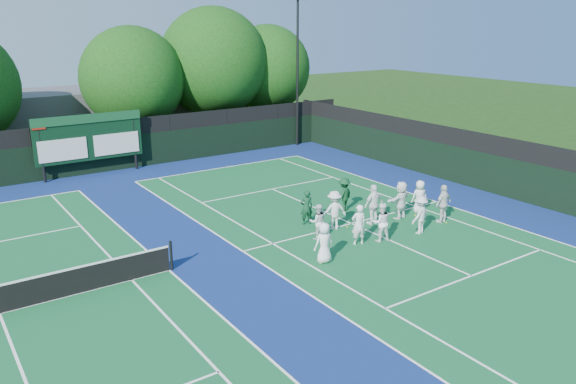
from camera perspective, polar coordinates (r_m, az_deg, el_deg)
ground at (r=24.09m, az=8.00°, el=-3.89°), size 120.00×120.00×0.00m
court_apron at (r=21.58m, az=-5.80°, el=-6.34°), size 34.00×32.00×0.01m
near_court at (r=24.78m, az=6.45°, el=-3.20°), size 11.05×23.85×0.01m
back_fence at (r=34.56m, az=-18.00°, el=4.19°), size 34.00×0.08×3.00m
divider_fence_right at (r=30.83m, az=19.35°, el=2.58°), size 0.08×32.00×3.00m
scoreboard at (r=33.74m, az=-19.57°, el=5.20°), size 6.00×0.21×3.55m
clubhouse at (r=43.13m, az=-16.13°, el=7.63°), size 18.00×6.00×4.00m
light_pole_right at (r=39.54m, az=0.97°, el=13.77°), size 1.20×0.30×10.12m
tree_c at (r=38.39m, az=-15.32°, el=10.83°), size 6.65×6.65×8.29m
tree_d at (r=40.64m, az=-7.42°, el=12.72°), size 7.53×7.53×9.55m
tree_e at (r=42.89m, az=-2.00°, el=12.24°), size 6.37×6.37×8.33m
tennis_ball_0 at (r=24.29m, az=6.04°, el=-3.55°), size 0.07×0.07×0.07m
tennis_ball_1 at (r=27.60m, az=8.03°, el=-1.09°), size 0.07×0.07×0.07m
tennis_ball_2 at (r=25.64m, az=15.77°, el=-3.00°), size 0.07×0.07×0.07m
tennis_ball_4 at (r=24.63m, az=2.89°, el=-3.18°), size 0.07×0.07×0.07m
tennis_ball_5 at (r=26.22m, az=12.79°, el=-2.33°), size 0.07×0.07×0.07m
player_front_0 at (r=20.57m, az=3.68°, el=-5.17°), size 0.80×0.56×1.54m
player_front_1 at (r=22.31m, az=7.19°, el=-3.31°), size 0.70×0.56×1.66m
player_front_2 at (r=22.78m, az=9.43°, el=-3.04°), size 0.97×0.88×1.61m
player_front_3 at (r=23.92m, az=13.27°, el=-2.26°), size 1.17×0.84×1.63m
player_front_4 at (r=25.47m, az=15.50°, el=-1.14°), size 1.05×0.52×1.72m
player_back_0 at (r=22.75m, az=3.06°, el=-3.02°), size 0.88×0.79×1.48m
player_back_1 at (r=23.82m, az=4.71°, el=-1.86°), size 1.23×0.92×1.69m
player_back_2 at (r=24.59m, az=8.69°, el=-1.26°), size 1.07×0.49×1.80m
player_back_3 at (r=25.58m, az=11.40°, el=-0.78°), size 1.66×0.82×1.71m
player_back_4 at (r=26.49m, az=13.22°, el=-0.47°), size 0.87×0.71×1.55m
coach_left at (r=24.33m, az=1.90°, el=-1.57°), size 0.65×0.53×1.55m
coach_right at (r=26.16m, az=5.71°, el=-0.28°), size 1.15×0.87×1.58m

